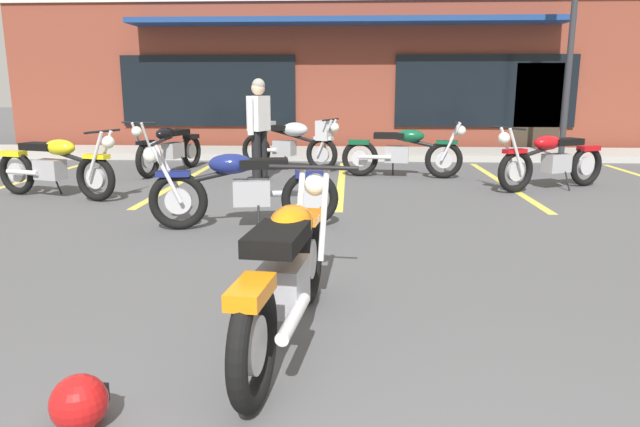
# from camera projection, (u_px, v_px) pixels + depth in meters

# --- Properties ---
(ground_plane) EXTENTS (80.00, 80.00, 0.00)m
(ground_plane) POSITION_uv_depth(u_px,v_px,m) (333.00, 259.00, 5.22)
(ground_plane) COLOR #515154
(sidewalk_kerb) EXTENTS (22.00, 1.80, 0.14)m
(sidewalk_kerb) POSITION_uv_depth(u_px,v_px,m) (344.00, 153.00, 13.03)
(sidewalk_kerb) COLOR #A8A59E
(sidewalk_kerb) RESTS_ON ground_plane
(brick_storefront_building) EXTENTS (16.74, 6.58, 3.83)m
(brick_storefront_building) POSITION_uv_depth(u_px,v_px,m) (346.00, 74.00, 16.55)
(brick_storefront_building) COLOR brown
(brick_storefront_building) RESTS_ON ground_plane
(painted_stall_lines) EXTENTS (10.72, 4.80, 0.01)m
(painted_stall_lines) POSITION_uv_depth(u_px,v_px,m) (341.00, 182.00, 9.53)
(painted_stall_lines) COLOR #DBCC4C
(painted_stall_lines) RESTS_ON ground_plane
(motorcycle_foreground_classic) EXTENTS (0.70, 2.11, 0.98)m
(motorcycle_foreground_classic) POSITION_uv_depth(u_px,v_px,m) (288.00, 270.00, 3.44)
(motorcycle_foreground_classic) COLOR black
(motorcycle_foreground_classic) RESTS_ON ground_plane
(motorcycle_red_sportbike) EXTENTS (2.10, 0.73, 0.98)m
(motorcycle_red_sportbike) POSITION_uv_depth(u_px,v_px,m) (242.00, 187.00, 6.29)
(motorcycle_red_sportbike) COLOR black
(motorcycle_red_sportbike) RESTS_ON ground_plane
(motorcycle_black_cruiser) EXTENTS (1.98, 1.13, 0.98)m
(motorcycle_black_cruiser) POSITION_uv_depth(u_px,v_px,m) (293.00, 142.00, 10.87)
(motorcycle_black_cruiser) COLOR black
(motorcycle_black_cruiser) RESTS_ON ground_plane
(motorcycle_silver_naked) EXTENTS (2.04, 0.96, 0.98)m
(motorcycle_silver_naked) POSITION_uv_depth(u_px,v_px,m) (55.00, 165.00, 8.04)
(motorcycle_silver_naked) COLOR black
(motorcycle_silver_naked) RESTS_ON ground_plane
(motorcycle_blue_standard) EXTENTS (1.93, 1.23, 0.98)m
(motorcycle_blue_standard) POSITION_uv_depth(u_px,v_px,m) (552.00, 159.00, 8.73)
(motorcycle_blue_standard) COLOR black
(motorcycle_blue_standard) RESTS_ON ground_plane
(motorcycle_green_cafe_racer) EXTENTS (0.87, 2.07, 0.98)m
(motorcycle_green_cafe_racer) POSITION_uv_depth(u_px,v_px,m) (170.00, 148.00, 10.44)
(motorcycle_green_cafe_racer) COLOR black
(motorcycle_green_cafe_racer) RESTS_ON ground_plane
(motorcycle_cream_vintage) EXTENTS (2.11, 0.70, 0.98)m
(motorcycle_cream_vintage) POSITION_uv_depth(u_px,v_px,m) (403.00, 151.00, 9.91)
(motorcycle_cream_vintage) COLOR black
(motorcycle_cream_vintage) RESTS_ON ground_plane
(person_in_shorts_foreground) EXTENTS (0.38, 0.59, 1.68)m
(person_in_shorts_foreground) POSITION_uv_depth(u_px,v_px,m) (259.00, 124.00, 9.36)
(person_in_shorts_foreground) COLOR black
(person_in_shorts_foreground) RESTS_ON ground_plane
(helmet_on_pavement) EXTENTS (0.26, 0.26, 0.26)m
(helmet_on_pavement) POSITION_uv_depth(u_px,v_px,m) (79.00, 403.00, 2.60)
(helmet_on_pavement) COLOR #B71414
(helmet_on_pavement) RESTS_ON ground_plane
(parking_lot_lamp_post) EXTENTS (0.24, 0.76, 4.85)m
(parking_lot_lamp_post) POSITION_uv_depth(u_px,v_px,m) (577.00, 1.00, 10.96)
(parking_lot_lamp_post) COLOR #2D2D33
(parking_lot_lamp_post) RESTS_ON ground_plane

